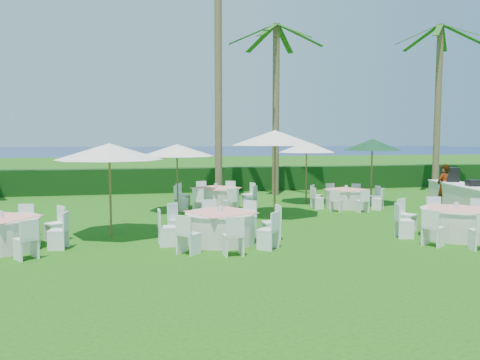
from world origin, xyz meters
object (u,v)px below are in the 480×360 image
Objects in this scene: umbrella_a at (109,152)px; umbrella_b at (275,138)px; umbrella_c at (177,150)px; staff_person at (444,187)px; buffet_table at (465,198)px; banquet_table_a at (2,233)px; banquet_table_b at (221,227)px; banquet_table_e at (216,198)px; banquet_table_f at (346,198)px; umbrella_green at (372,145)px; umbrella_d at (307,147)px; banquet_table_c at (456,222)px.

umbrella_b is at bearing 23.64° from umbrella_a.
umbrella_c reaches higher than staff_person.
umbrella_c is at bearing 167.04° from buffet_table.
banquet_table_b is (5.25, -0.34, 0.01)m from banquet_table_a.
banquet_table_e is 6.06m from umbrella_a.
banquet_table_f is 1.06× the size of umbrella_green.
umbrella_green reaches higher than umbrella_d.
buffet_table is (4.66, -3.64, -1.77)m from umbrella_d.
banquet_table_f is 1.06× the size of umbrella_c.
banquet_table_e is at bearing 127.17° from umbrella_b.
umbrella_c is 5.53m from umbrella_d.
umbrella_green reaches higher than buffet_table.
umbrella_b is at bearing -126.83° from umbrella_d.
umbrella_d is (-1.11, 1.45, 1.95)m from banquet_table_f.
banquet_table_c is at bearing -40.60° from umbrella_c.
umbrella_green is (1.30, 0.48, 2.04)m from banquet_table_f.
banquet_table_e is at bearing 177.77° from umbrella_green.
umbrella_a reaches higher than umbrella_c.
banquet_table_b is 4.92m from umbrella_b.
umbrella_c reaches higher than banquet_table_e.
umbrella_b is (1.68, -2.21, 2.26)m from banquet_table_e.
banquet_table_c is 1.20× the size of umbrella_green.
buffet_table is 2.65× the size of staff_person.
banquet_table_f is 6.74m from umbrella_c.
umbrella_d is (2.20, 2.94, -0.36)m from umbrella_b.
banquet_table_e is at bearing -30.27° from staff_person.
buffet_table is (14.59, 2.56, 0.14)m from banquet_table_a.
umbrella_b is at bearing 174.18° from buffet_table.
banquet_table_c is 4.77m from buffet_table.
umbrella_a is 1.07× the size of umbrella_green.
buffet_table reaches higher than banquet_table_c.
umbrella_b is at bearing -155.70° from banquet_table_f.
umbrella_a reaches higher than banquet_table_c.
banquet_table_e reaches higher than banquet_table_f.
umbrella_green reaches higher than banquet_table_b.
umbrella_green is at bearing 38.16° from banquet_table_b.
banquet_table_e is at bearing 51.62° from umbrella_a.
banquet_table_b is at bearing 173.25° from banquet_table_c.
umbrella_c is 0.59× the size of buffet_table.
umbrella_a is at bearing 154.99° from banquet_table_b.
buffet_table is at bearing 9.94° from banquet_table_a.
umbrella_a is (2.47, 0.96, 1.90)m from banquet_table_a.
banquet_table_a is 0.69× the size of buffet_table.
buffet_table reaches higher than banquet_table_e.
umbrella_a is 12.35m from buffet_table.
banquet_table_a is 0.97× the size of banquet_table_e.
umbrella_green is (12.33, 5.23, 2.01)m from banquet_table_a.
umbrella_d is 0.96× the size of umbrella_green.
banquet_table_c reaches higher than banquet_table_b.
banquet_table_b is 1.24× the size of umbrella_d.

